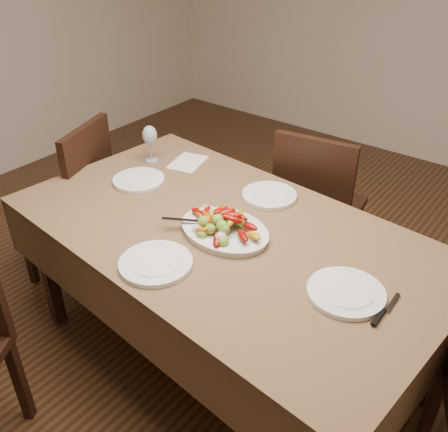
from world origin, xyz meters
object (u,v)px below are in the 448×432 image
plate_right (346,293)px  wine_glass (150,143)px  chair_far (320,206)px  plate_near (156,263)px  chair_left (66,202)px  plate_far (269,196)px  dining_table (224,298)px  serving_platter (225,231)px  plate_left (139,180)px

plate_right → wine_glass: wine_glass is taller
chair_far → plate_near: (-0.07, -1.19, 0.29)m
chair_left → plate_right: size_ratio=3.53×
plate_near → wine_glass: (-0.65, 0.63, 0.09)m
chair_left → plate_far: 1.22m
dining_table → wine_glass: (-0.69, 0.28, 0.48)m
dining_table → plate_near: size_ratio=6.67×
dining_table → chair_far: bearing=88.6°
dining_table → serving_platter: serving_platter is taller
chair_far → wine_glass: bearing=29.5°
dining_table → plate_right: bearing=-6.7°
dining_table → chair_far: size_ratio=1.94×
serving_platter → plate_far: 0.36m
chair_left → plate_far: bearing=86.5°
plate_far → dining_table: bearing=-90.6°
chair_far → serving_platter: 0.92m
chair_far → plate_far: 0.59m
plate_left → wine_glass: 0.26m
dining_table → plate_far: size_ratio=7.35×
plate_right → dining_table: bearing=173.3°
serving_platter → plate_near: 0.33m
chair_left → plate_left: chair_left is taller
dining_table → chair_left: 1.14m
plate_right → plate_near: size_ratio=0.98×
serving_platter → plate_right: size_ratio=1.43×
plate_far → wine_glass: wine_glass is taller
chair_far → wine_glass: 0.99m
dining_table → serving_platter: size_ratio=4.78×
chair_far → plate_near: 1.23m
dining_table → plate_far: bearing=89.4°
serving_platter → plate_right: 0.56m
dining_table → wine_glass: bearing=158.3°
chair_left → wine_glass: bearing=102.3°
plate_left → plate_right: bearing=-6.8°
plate_left → wine_glass: (-0.12, 0.21, 0.09)m
chair_left → serving_platter: (1.16, -0.03, 0.30)m
chair_left → chair_far: bearing=106.4°
serving_platter → wine_glass: 0.79m
serving_platter → plate_near: size_ratio=1.39×
chair_left → serving_platter: bearing=68.7°
plate_right → plate_near: bearing=-155.9°
chair_far → chair_left: bearing=27.2°
plate_right → wine_glass: (-1.28, 0.34, 0.09)m
chair_left → wine_glass: wine_glass is taller
chair_far → plate_near: chair_far is taller
dining_table → plate_left: 0.70m
dining_table → wine_glass: wine_glass is taller
chair_far → plate_left: chair_far is taller
plate_left → wine_glass: bearing=119.8°
serving_platter → wine_glass: wine_glass is taller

